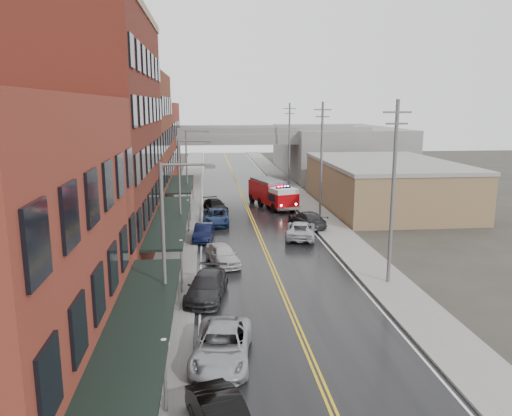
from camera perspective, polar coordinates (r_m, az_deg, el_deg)
road at (r=47.09m, az=0.12°, el=-2.63°), size 11.00×160.00×0.02m
sidewalk_left at (r=46.91m, az=-8.80°, el=-2.74°), size 3.00×160.00×0.15m
sidewalk_right at (r=48.35m, az=8.76°, el=-2.31°), size 3.00×160.00×0.15m
curb_left at (r=46.84m, az=-6.78°, el=-2.71°), size 0.30×160.00×0.15m
curb_right at (r=47.97m, az=6.85°, el=-2.37°), size 0.30×160.00×0.15m
brick_building_b at (r=39.43m, az=-18.53°, el=7.25°), size 9.00×20.00×18.00m
brick_building_c at (r=56.70m, az=-14.62°, el=7.10°), size 9.00×15.00×15.00m
brick_building_far at (r=74.11m, az=-12.54°, el=7.01°), size 9.00×20.00×12.00m
tan_building at (r=59.84m, az=14.53°, el=2.50°), size 14.00×22.00×5.00m
right_far_block at (r=88.69m, az=9.11°, el=6.56°), size 18.00×30.00×8.00m
awning_0 at (r=21.40m, az=-13.07°, el=-12.42°), size 2.60×16.00×3.09m
awning_1 at (r=39.45m, az=-9.71°, el=-1.16°), size 2.60×18.00×3.09m
awning_2 at (r=56.62m, az=-8.56°, el=2.74°), size 2.60×13.00×3.09m
globe_lamp_0 at (r=19.79m, az=-10.45°, el=-16.57°), size 0.44×0.44×3.12m
globe_lamp_1 at (r=32.78m, az=-8.55°, el=-4.97°), size 0.44×0.44×3.12m
globe_lamp_2 at (r=46.37m, az=-7.78°, el=-0.04°), size 0.44×0.44×3.12m
street_lamp_0 at (r=24.33m, az=-9.95°, el=-3.84°), size 2.64×0.22×9.00m
street_lamp_1 at (r=39.96m, az=-8.37°, el=2.26°), size 2.64×0.22×9.00m
street_lamp_2 at (r=55.80m, az=-7.68°, el=4.91°), size 2.64×0.22×9.00m
utility_pole_0 at (r=33.07m, az=15.40°, el=1.99°), size 1.80×0.24×12.00m
utility_pole_1 at (r=52.05m, az=7.49°, el=5.68°), size 1.80×0.24×12.00m
utility_pole_2 at (r=71.59m, az=3.82°, el=7.35°), size 1.80×0.24×12.00m
overpass at (r=77.74m, az=-2.34°, el=7.47°), size 40.00×10.00×7.50m
fire_truck at (r=57.98m, az=1.91°, el=1.74°), size 5.21×8.80×3.06m
parked_car_left_2 at (r=23.80m, az=-3.93°, el=-15.45°), size 3.31×5.89×1.55m
parked_car_left_3 at (r=30.95m, az=-5.65°, el=-8.92°), size 3.07×5.59×1.53m
parked_car_left_4 at (r=37.22m, az=-3.86°, el=-5.32°), size 2.92×4.83×1.54m
parked_car_left_5 at (r=43.96m, az=-6.01°, el=-2.78°), size 1.99×4.49×1.43m
parked_car_left_6 at (r=49.80m, az=-4.59°, el=-1.00°), size 2.55×5.45×1.51m
parked_car_left_7 at (r=55.68m, az=-4.66°, el=0.28°), size 3.09×5.06×1.37m
parked_car_right_0 at (r=44.64m, az=5.11°, el=-2.48°), size 3.61×5.86×1.52m
parked_car_right_1 at (r=48.64m, az=5.86°, el=-1.29°), size 3.36×5.77×1.57m
parked_car_right_2 at (r=61.77m, az=3.33°, el=1.52°), size 2.11×4.71×1.57m
parked_car_right_3 at (r=67.51m, az=2.54°, el=2.38°), size 2.56×4.94×1.55m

